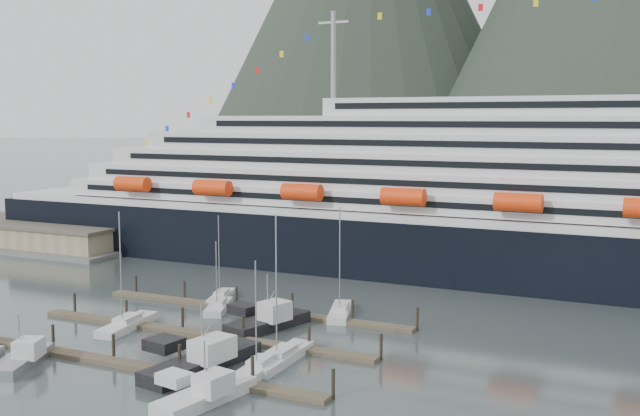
# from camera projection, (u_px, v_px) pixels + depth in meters

# --- Properties ---
(ground) EXTENTS (1600.00, 1600.00, 0.00)m
(ground) POSITION_uv_depth(u_px,v_px,m) (218.00, 348.00, 88.36)
(ground) COLOR #455251
(ground) RESTS_ON ground
(cruise_ship) EXTENTS (210.00, 30.40, 50.30)m
(cruise_ship) POSITION_uv_depth(u_px,v_px,m) (554.00, 209.00, 123.39)
(cruise_ship) COLOR black
(cruise_ship) RESTS_ON ground
(warehouse) EXTENTS (46.00, 20.00, 5.80)m
(warehouse) POSITION_uv_depth(u_px,v_px,m) (38.00, 237.00, 156.41)
(warehouse) COLOR #595956
(warehouse) RESTS_ON ground
(dock_near) EXTENTS (48.18, 2.28, 3.20)m
(dock_near) POSITION_uv_depth(u_px,v_px,m) (130.00, 364.00, 81.50)
(dock_near) COLOR #4E4232
(dock_near) RESTS_ON ground
(dock_mid) EXTENTS (48.18, 2.28, 3.20)m
(dock_mid) POSITION_uv_depth(u_px,v_px,m) (198.00, 333.00, 93.16)
(dock_mid) COLOR #4E4232
(dock_mid) RESTS_ON ground
(dock_far) EXTENTS (48.18, 2.28, 3.20)m
(dock_far) POSITION_uv_depth(u_px,v_px,m) (251.00, 309.00, 104.82)
(dock_far) COLOR #4E4232
(dock_far) RESTS_ON ground
(sailboat_b) EXTENTS (4.17, 11.01, 15.80)m
(sailboat_b) POSITION_uv_depth(u_px,v_px,m) (127.00, 325.00, 96.34)
(sailboat_b) COLOR #BCBCBC
(sailboat_b) RESTS_ON ground
(sailboat_d) EXTENTS (2.92, 11.54, 17.20)m
(sailboat_d) POSITION_uv_depth(u_px,v_px,m) (282.00, 358.00, 83.10)
(sailboat_d) COLOR #BCBCBC
(sailboat_d) RESTS_ON ground
(sailboat_e) EXTENTS (4.69, 8.89, 13.13)m
(sailboat_e) POSITION_uv_depth(u_px,v_px,m) (221.00, 297.00, 111.55)
(sailboat_e) COLOR #BCBCBC
(sailboat_e) RESTS_ON ground
(sailboat_f) EXTENTS (5.60, 9.09, 10.43)m
(sailboat_f) POSITION_uv_depth(u_px,v_px,m) (218.00, 307.00, 105.39)
(sailboat_f) COLOR #BCBCBC
(sailboat_f) RESTS_ON ground
(sailboat_g) EXTENTS (5.68, 10.71, 15.59)m
(sailboat_g) POSITION_uv_depth(u_px,v_px,m) (340.00, 312.00, 102.71)
(sailboat_g) COLOR #BCBCBC
(sailboat_g) RESTS_ON ground
(sailboat_h) EXTENTS (3.12, 8.97, 12.68)m
(sailboat_h) POSITION_uv_depth(u_px,v_px,m) (260.00, 368.00, 79.90)
(sailboat_h) COLOR #BCBCBC
(sailboat_h) RESTS_ON ground
(trawler_b) EXTENTS (8.76, 10.55, 6.50)m
(trawler_b) POSITION_uv_depth(u_px,v_px,m) (20.00, 359.00, 81.50)
(trawler_b) COLOR #979A9D
(trawler_b) RESTS_ON ground
(trawler_c) EXTENTS (11.27, 15.78, 7.87)m
(trawler_c) POSITION_uv_depth(u_px,v_px,m) (201.00, 360.00, 80.82)
(trawler_c) COLOR black
(trawler_c) RESTS_ON ground
(trawler_d) EXTENTS (8.65, 11.58, 6.61)m
(trawler_d) POSITION_uv_depth(u_px,v_px,m) (204.00, 393.00, 71.32)
(trawler_d) COLOR #BCBCBC
(trawler_d) RESTS_ON ground
(trawler_e) EXTENTS (10.16, 12.73, 7.90)m
(trawler_e) POSITION_uv_depth(u_px,v_px,m) (267.00, 321.00, 96.31)
(trawler_e) COLOR black
(trawler_e) RESTS_ON ground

